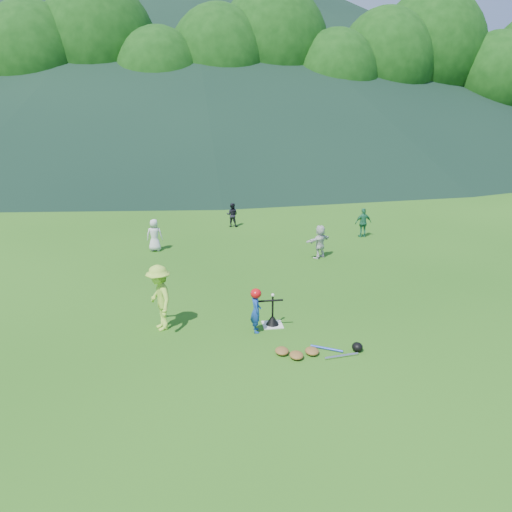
{
  "coord_description": "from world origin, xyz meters",
  "views": [
    {
      "loc": [
        -1.95,
        -10.28,
        4.87
      ],
      "look_at": [
        0.0,
        2.5,
        0.9
      ],
      "focal_mm": 35.0,
      "sensor_mm": 36.0,
      "label": 1
    }
  ],
  "objects": [
    {
      "name": "fielder_c",
      "position": [
        4.82,
        7.24,
        0.55
      ],
      "size": [
        0.67,
        0.32,
        1.1
      ],
      "primitive_type": "imported",
      "rotation": [
        0.0,
        0.0,
        3.22
      ],
      "color": "#23754C",
      "rests_on": "ground"
    },
    {
      "name": "outfield_fence",
      "position": [
        0.0,
        28.0,
        0.7
      ],
      "size": [
        70.07,
        0.08,
        1.33
      ],
      "color": "gray",
      "rests_on": "ground"
    },
    {
      "name": "baseball",
      "position": [
        0.0,
        0.0,
        0.74
      ],
      "size": [
        0.08,
        0.08,
        0.08
      ],
      "primitive_type": "sphere",
      "color": "white",
      "rests_on": "batting_tee"
    },
    {
      "name": "home_plate",
      "position": [
        0.0,
        0.0,
        0.01
      ],
      "size": [
        0.45,
        0.45,
        0.02
      ],
      "primitive_type": "cube",
      "color": "silver",
      "rests_on": "ground"
    },
    {
      "name": "distant_hills",
      "position": [
        -7.63,
        81.81,
        14.98
      ],
      "size": [
        155.0,
        140.0,
        32.0
      ],
      "color": "black",
      "rests_on": "ground"
    },
    {
      "name": "ground",
      "position": [
        0.0,
        0.0,
        0.0
      ],
      "size": [
        120.0,
        120.0,
        0.0
      ],
      "primitive_type": "plane",
      "color": "#225513",
      "rests_on": "ground"
    },
    {
      "name": "adult_coach",
      "position": [
        -2.52,
        0.2,
        0.75
      ],
      "size": [
        0.83,
        1.09,
        1.5
      ],
      "primitive_type": "imported",
      "rotation": [
        0.0,
        0.0,
        -1.25
      ],
      "color": "#A7D93F",
      "rests_on": "ground"
    },
    {
      "name": "batter_gear",
      "position": [
        -0.4,
        -0.26,
        0.89
      ],
      "size": [
        0.73,
        0.26,
        0.34
      ],
      "color": "red",
      "rests_on": "ground"
    },
    {
      "name": "tree_line",
      "position": [
        0.2,
        33.83,
        8.21
      ],
      "size": [
        70.04,
        11.4,
        14.82
      ],
      "color": "#382314",
      "rests_on": "ground"
    },
    {
      "name": "fielder_a",
      "position": [
        -2.89,
        6.54,
        0.56
      ],
      "size": [
        0.58,
        0.41,
        1.11
      ],
      "primitive_type": "imported",
      "rotation": [
        0.0,
        0.0,
        3.04
      ],
      "color": "silver",
      "rests_on": "ground"
    },
    {
      "name": "batting_tee",
      "position": [
        0.0,
        0.0,
        0.13
      ],
      "size": [
        0.3,
        0.3,
        0.68
      ],
      "color": "black",
      "rests_on": "home_plate"
    },
    {
      "name": "equipment_pile",
      "position": [
        0.54,
        -1.48,
        0.07
      ],
      "size": [
        1.8,
        0.62,
        0.19
      ],
      "color": "olive",
      "rests_on": "ground"
    },
    {
      "name": "batter_child",
      "position": [
        -0.42,
        -0.26,
        0.49
      ],
      "size": [
        0.24,
        0.36,
        0.98
      ],
      "primitive_type": "imported",
      "rotation": [
        0.0,
        0.0,
        1.58
      ],
      "color": "#163D99",
      "rests_on": "ground"
    },
    {
      "name": "fielder_b",
      "position": [
        0.1,
        9.65,
        0.49
      ],
      "size": [
        0.57,
        0.5,
        0.98
      ],
      "primitive_type": "imported",
      "rotation": [
        0.0,
        0.0,
        2.83
      ],
      "color": "black",
      "rests_on": "ground"
    },
    {
      "name": "fielder_d",
      "position": [
        2.48,
        4.91,
        0.55
      ],
      "size": [
        1.04,
        0.8,
        1.1
      ],
      "primitive_type": "imported",
      "rotation": [
        0.0,
        0.0,
        3.68
      ],
      "color": "silver",
      "rests_on": "ground"
    }
  ]
}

